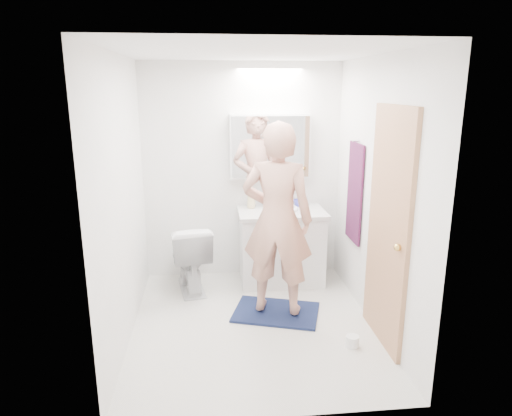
{
  "coord_description": "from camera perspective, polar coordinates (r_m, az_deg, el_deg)",
  "views": [
    {
      "loc": [
        -0.37,
        -3.81,
        2.13
      ],
      "look_at": [
        0.05,
        0.25,
        1.05
      ],
      "focal_mm": 32.21,
      "sensor_mm": 36.0,
      "label": 1
    }
  ],
  "objects": [
    {
      "name": "ceiling",
      "position": [
        3.84,
        -0.38,
        18.83
      ],
      "size": [
        2.5,
        2.5,
        0.0
      ],
      "primitive_type": "plane",
      "rotation": [
        3.14,
        0.0,
        0.0
      ],
      "color": "white",
      "rests_on": "floor"
    },
    {
      "name": "wall_right",
      "position": [
        4.19,
        14.79,
        1.49
      ],
      "size": [
        0.0,
        2.5,
        2.5
      ],
      "primitive_type": "plane",
      "rotation": [
        1.57,
        0.0,
        -1.57
      ],
      "color": "white",
      "rests_on": "floor"
    },
    {
      "name": "toilet",
      "position": [
        4.99,
        -8.23,
        -5.99
      ],
      "size": [
        0.53,
        0.78,
        0.74
      ],
      "primitive_type": "imported",
      "rotation": [
        0.0,
        0.0,
        3.31
      ],
      "color": "white",
      "rests_on": "floor"
    },
    {
      "name": "mirror_panel",
      "position": [
        5.0,
        1.86,
        7.57
      ],
      "size": [
        0.84,
        0.01,
        0.66
      ],
      "primitive_type": "cube",
      "color": "silver",
      "rests_on": "medicine_cabinet"
    },
    {
      "name": "soap_bottle_b",
      "position": [
        5.15,
        1.5,
        1.09
      ],
      "size": [
        0.1,
        0.1,
        0.18
      ],
      "primitive_type": "imported",
      "rotation": [
        0.0,
        0.0,
        -0.34
      ],
      "color": "#5E9EC9",
      "rests_on": "countertop"
    },
    {
      "name": "wall_front",
      "position": [
        2.75,
        2.19,
        -4.98
      ],
      "size": [
        2.5,
        0.0,
        2.5
      ],
      "primitive_type": "plane",
      "rotation": [
        -1.57,
        0.0,
        0.0
      ],
      "color": "white",
      "rests_on": "floor"
    },
    {
      "name": "countertop",
      "position": [
        5.02,
        3.22,
        -0.57
      ],
      "size": [
        0.95,
        0.58,
        0.04
      ],
      "primitive_type": "cube",
      "color": "silver",
      "rests_on": "vanity_cabinet"
    },
    {
      "name": "soap_bottle_a",
      "position": [
        5.09,
        -0.6,
        1.31
      ],
      "size": [
        0.13,
        0.13,
        0.24
      ],
      "primitive_type": "imported",
      "rotation": [
        0.0,
        0.0,
        0.71
      ],
      "color": "beige",
      "rests_on": "countertop"
    },
    {
      "name": "bath_rug",
      "position": [
        4.57,
        2.52,
        -12.8
      ],
      "size": [
        0.93,
        0.76,
        0.02
      ],
      "primitive_type": "cube",
      "rotation": [
        0.0,
        0.0,
        -0.31
      ],
      "color": "#162147",
      "rests_on": "floor"
    },
    {
      "name": "floor",
      "position": [
        4.39,
        -0.32,
        -14.25
      ],
      "size": [
        2.5,
        2.5,
        0.0
      ],
      "primitive_type": "plane",
      "color": "silver",
      "rests_on": "ground"
    },
    {
      "name": "medicine_cabinet",
      "position": [
        5.07,
        1.75,
        7.67
      ],
      "size": [
        0.88,
        0.14,
        0.7
      ],
      "primitive_type": "cube",
      "color": "white",
      "rests_on": "wall_back"
    },
    {
      "name": "person",
      "position": [
        4.22,
        2.66,
        -1.46
      ],
      "size": [
        0.76,
        0.61,
        1.8
      ],
      "primitive_type": "imported",
      "rotation": [
        0.0,
        0.0,
        2.84
      ],
      "color": "tan",
      "rests_on": "bath_rug"
    },
    {
      "name": "wall_back",
      "position": [
        5.16,
        -1.7,
        4.43
      ],
      "size": [
        2.5,
        0.0,
        2.5
      ],
      "primitive_type": "plane",
      "rotation": [
        1.57,
        0.0,
        0.0
      ],
      "color": "white",
      "rests_on": "floor"
    },
    {
      "name": "towel_hook",
      "position": [
        4.62,
        12.35,
        8.14
      ],
      "size": [
        0.07,
        0.02,
        0.02
      ],
      "primitive_type": "cylinder",
      "rotation": [
        0.0,
        1.57,
        0.0
      ],
      "color": "silver",
      "rests_on": "wall_right"
    },
    {
      "name": "toilet_paper_roll",
      "position": [
        4.12,
        11.87,
        -15.9
      ],
      "size": [
        0.11,
        0.11,
        0.1
      ],
      "primitive_type": "cylinder",
      "color": "white",
      "rests_on": "floor"
    },
    {
      "name": "wall_left",
      "position": [
        3.99,
        -16.26,
        0.73
      ],
      "size": [
        0.0,
        2.5,
        2.5
      ],
      "primitive_type": "plane",
      "rotation": [
        1.57,
        0.0,
        1.57
      ],
      "color": "white",
      "rests_on": "floor"
    },
    {
      "name": "vanity_cabinet",
      "position": [
        5.15,
        3.15,
        -4.97
      ],
      "size": [
        0.9,
        0.55,
        0.78
      ],
      "primitive_type": "cube",
      "color": "white",
      "rests_on": "floor"
    },
    {
      "name": "sink_basin",
      "position": [
        5.04,
        3.17,
        -0.09
      ],
      "size": [
        0.36,
        0.36,
        0.03
      ],
      "primitive_type": "cylinder",
      "color": "white",
      "rests_on": "countertop"
    },
    {
      "name": "faucet",
      "position": [
        5.21,
        2.86,
        1.13
      ],
      "size": [
        0.02,
        0.02,
        0.16
      ],
      "primitive_type": "cylinder",
      "color": "#BCBCC0",
      "rests_on": "countertop"
    },
    {
      "name": "door_knob",
      "position": [
        3.66,
        17.18,
        -4.7
      ],
      "size": [
        0.06,
        0.06,
        0.06
      ],
      "primitive_type": "sphere",
      "color": "gold",
      "rests_on": "door"
    },
    {
      "name": "towel",
      "position": [
        4.71,
        12.15,
        1.85
      ],
      "size": [
        0.02,
        0.42,
        1.0
      ],
      "primitive_type": "cube",
      "color": "#111737",
      "rests_on": "wall_right"
    },
    {
      "name": "door",
      "position": [
        3.92,
        16.09,
        -2.54
      ],
      "size": [
        0.04,
        0.8,
        2.0
      ],
      "primitive_type": "cube",
      "color": "#AE7E57",
      "rests_on": "wall_right"
    },
    {
      "name": "toothbrush_cup",
      "position": [
        5.19,
        5.16,
        0.62
      ],
      "size": [
        0.1,
        0.1,
        0.08
      ],
      "primitive_type": "imported",
      "rotation": [
        0.0,
        0.0,
        -0.06
      ],
      "color": "#4348CA",
      "rests_on": "countertop"
    }
  ]
}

